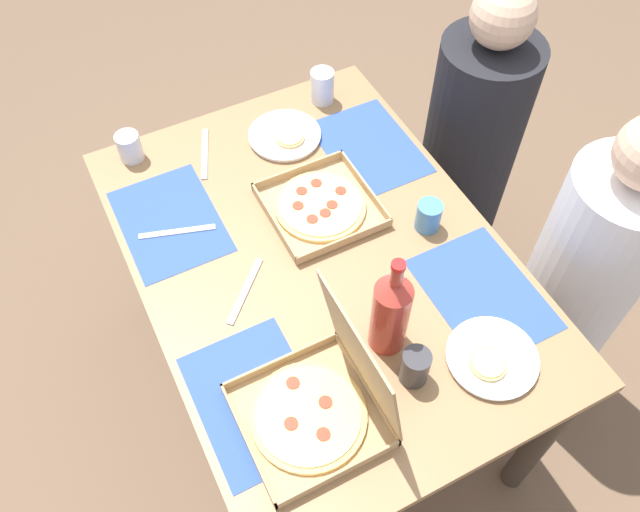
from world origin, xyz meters
name	(u,v)px	position (x,y,z in m)	size (l,w,h in m)	color
ground_plane	(320,381)	(0.00, 0.00, 0.00)	(6.00, 6.00, 0.00)	brown
dining_table	(320,282)	(0.00, 0.00, 0.65)	(1.32, 0.94, 0.78)	#3F3328
placemat_near_left	(170,221)	(-0.30, -0.32, 0.78)	(0.36, 0.26, 0.00)	#2D4C9E
placemat_near_right	(255,399)	(0.30, -0.32, 0.78)	(0.36, 0.26, 0.00)	#2D4C9E
placemat_far_left	(369,147)	(-0.30, 0.32, 0.78)	(0.36, 0.26, 0.00)	#2D4C9E
placemat_far_right	(483,293)	(0.30, 0.32, 0.78)	(0.36, 0.26, 0.00)	#2D4C9E
pizza_box_center	(320,206)	(-0.15, 0.08, 0.79)	(0.29, 0.29, 0.04)	tan
pizza_box_corner_left	(320,404)	(0.39, -0.20, 0.83)	(0.30, 0.31, 0.34)	tan
plate_near_right	(285,136)	(-0.45, 0.11, 0.79)	(0.22, 0.22, 0.03)	white
plate_far_left	(492,359)	(0.46, 0.23, 0.79)	(0.22, 0.22, 0.03)	white
soda_bottle	(391,312)	(0.30, 0.03, 0.91)	(0.09, 0.09, 0.32)	#B2382D
cup_dark	(130,147)	(-0.58, -0.34, 0.82)	(0.07, 0.07, 0.09)	silver
cup_red	(322,86)	(-0.55, 0.29, 0.83)	(0.08, 0.08, 0.11)	silver
cup_spare	(428,216)	(0.04, 0.31, 0.82)	(0.07, 0.07, 0.09)	teal
cup_clear_right	(415,367)	(0.41, 0.04, 0.83)	(0.07, 0.07, 0.10)	#333338
knife_by_far_left	(245,291)	(0.01, -0.22, 0.78)	(0.21, 0.02, 0.01)	#B7B7BC
knife_by_far_right	(205,154)	(-0.50, -0.14, 0.78)	(0.21, 0.02, 0.01)	#B7B7BC
knife_by_near_right	(177,232)	(-0.25, -0.31, 0.78)	(0.21, 0.02, 0.01)	#B7B7BC
diner_left_seat	(466,158)	(-0.30, 0.73, 0.54)	(0.32, 0.32, 1.20)	black
diner_right_seat	(578,285)	(0.30, 0.73, 0.54)	(0.32, 0.32, 1.19)	white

